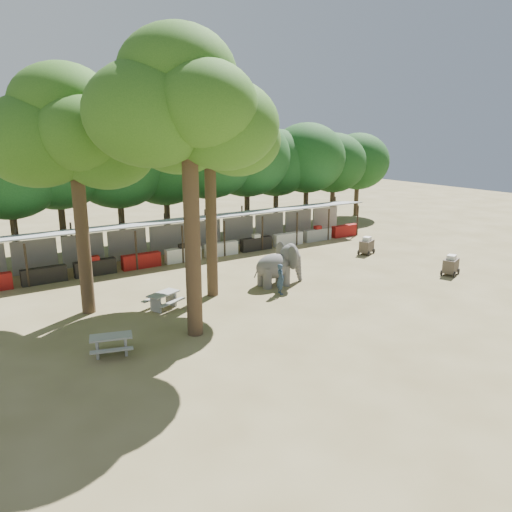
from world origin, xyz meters
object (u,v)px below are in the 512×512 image
picnic_table_far (163,298)px  elephant (279,265)px  cart_back (367,246)px  yard_tree_left (69,131)px  handler (280,279)px  yard_tree_center (182,103)px  cart_front (451,265)px  yard_tree_back (205,123)px  picnic_table_near (111,342)px

picnic_table_far → elephant: bearing=-22.7°
elephant → cart_back: elephant is taller
elephant → yard_tree_left: bearing=176.2°
elephant → handler: (-0.88, -1.33, -0.31)m
yard_tree_center → cart_front: (16.50, -0.58, -8.62)m
yard_tree_center → yard_tree_back: 5.04m
yard_tree_center → elephant: bearing=25.7°
yard_tree_back → picnic_table_far: (-2.77, -0.67, -8.03)m
cart_front → cart_back: bearing=74.0°
yard_tree_back → picnic_table_far: size_ratio=5.74×
yard_tree_back → handler: (3.14, -1.95, -7.74)m
yard_tree_left → elephant: size_ratio=3.74×
yard_tree_left → cart_back: (19.01, 0.66, -7.61)m
picnic_table_far → picnic_table_near: bearing=-158.6°
handler → picnic_table_far: handler is taller
elephant → picnic_table_far: size_ratio=1.49×
yard_tree_center → handler: (6.14, 2.05, -8.40)m
yard_tree_back → cart_front: size_ratio=8.05×
cart_front → cart_back: size_ratio=0.98×
yard_tree_center → picnic_table_far: yard_tree_center is taller
elephant → picnic_table_near: elephant is taller
elephant → picnic_table_far: bearing=-174.2°
yard_tree_center → elephant: yard_tree_center is taller
yard_tree_center → yard_tree_back: yard_tree_center is taller
yard_tree_back → handler: bearing=-31.9°
yard_tree_center → cart_front: yard_tree_center is taller
picnic_table_near → cart_front: bearing=15.8°
cart_back → picnic_table_near: bearing=174.3°
yard_tree_center → yard_tree_back: bearing=53.1°
handler → cart_front: size_ratio=1.14×
handler → picnic_table_far: (-5.91, 1.28, -0.30)m
yard_tree_center → cart_front: size_ratio=8.53×
elephant → picnic_table_far: 6.82m
yard_tree_left → elephant: (10.02, -1.62, -7.08)m
elephant → picnic_table_near: 11.05m
yard_tree_left → cart_front: (19.50, -5.59, -7.62)m
picnic_table_near → cart_back: cart_back is taller
picnic_table_far → cart_front: size_ratio=1.40×
cart_front → picnic_table_far: bearing=146.0°
yard_tree_left → yard_tree_back: size_ratio=0.97×
yard_tree_left → picnic_table_far: (3.23, -1.67, -7.69)m
yard_tree_center → cart_back: yard_tree_center is taller
yard_tree_center → yard_tree_back: (3.00, 4.00, -0.67)m
elephant → cart_back: 9.28m
elephant → yard_tree_back: bearing=176.6°
handler → cart_back: (9.87, 3.61, -0.22)m
yard_tree_left → yard_tree_center: size_ratio=0.92×
yard_tree_left → cart_front: 21.66m
yard_tree_center → picnic_table_near: 9.35m
picnic_table_near → cart_back: 20.28m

